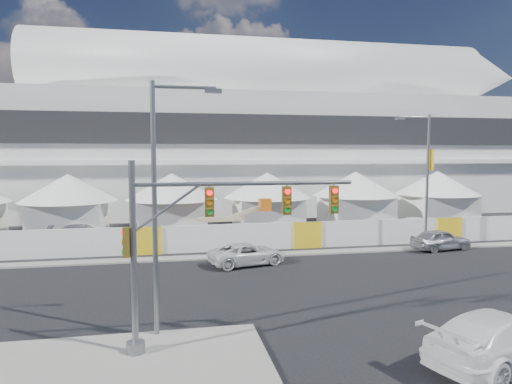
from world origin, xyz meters
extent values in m
plane|color=black|center=(0.00, 0.00, 0.00)|extent=(160.00, 160.00, 0.00)
cube|color=gray|center=(-6.00, -3.00, 0.07)|extent=(10.00, 5.00, 0.15)
cube|color=gray|center=(20.00, 12.50, 0.06)|extent=(80.00, 1.20, 0.12)
cube|color=silver|center=(8.00, 42.00, 7.00)|extent=(80.00, 24.00, 14.00)
cube|color=black|center=(8.00, 29.85, 9.80)|extent=(68.00, 0.30, 3.20)
cube|color=white|center=(8.00, 29.60, 6.30)|extent=(72.00, 0.80, 0.50)
cylinder|color=white|center=(8.00, 40.00, 17.78)|extent=(57.60, 8.40, 8.40)
cylinder|color=white|center=(10.00, 40.00, 17.36)|extent=(51.60, 6.80, 6.80)
cylinder|color=white|center=(12.00, 40.00, 16.94)|extent=(45.60, 5.20, 5.20)
cone|color=white|center=(40.80, 40.00, 18.00)|extent=(8.00, 7.60, 7.60)
cube|color=white|center=(-13.00, 24.00, 1.50)|extent=(6.00, 6.00, 3.00)
cone|color=white|center=(-13.00, 24.00, 4.20)|extent=(8.40, 8.40, 2.40)
cube|color=white|center=(-4.00, 24.00, 1.50)|extent=(6.00, 6.00, 3.00)
cone|color=white|center=(-4.00, 24.00, 4.20)|extent=(8.40, 8.40, 2.40)
cube|color=white|center=(5.00, 24.00, 1.50)|extent=(6.00, 6.00, 3.00)
cone|color=white|center=(5.00, 24.00, 4.20)|extent=(8.40, 8.40, 2.40)
cube|color=white|center=(14.00, 24.00, 1.50)|extent=(6.00, 6.00, 3.00)
cone|color=white|center=(14.00, 24.00, 4.20)|extent=(8.40, 8.40, 2.40)
cube|color=white|center=(23.00, 24.00, 1.50)|extent=(6.00, 6.00, 3.00)
cone|color=white|center=(23.00, 24.00, 4.20)|extent=(8.40, 8.40, 2.40)
cube|color=white|center=(6.00, 14.50, 1.00)|extent=(70.00, 0.25, 2.00)
imported|color=#B2B0B6|center=(15.60, 11.84, 0.78)|extent=(2.52, 4.82, 1.57)
imported|color=silver|center=(0.64, 10.14, 0.70)|extent=(3.46, 5.45, 1.40)
imported|color=white|center=(6.76, -5.29, 0.89)|extent=(4.38, 6.65, 1.79)
imported|color=white|center=(17.78, 18.16, 0.73)|extent=(2.24, 4.60, 1.45)
imported|color=#B0AFB4|center=(-11.10, 19.70, 0.76)|extent=(2.71, 5.44, 1.52)
cylinder|color=slate|center=(-5.58, -2.39, 3.56)|extent=(0.23, 0.23, 6.82)
cylinder|color=slate|center=(-5.58, -2.39, 0.35)|extent=(0.66, 0.66, 0.40)
cylinder|color=slate|center=(-1.59, -2.39, 6.12)|extent=(7.99, 0.15, 0.15)
cube|color=#594714|center=(-2.93, -2.39, 5.47)|extent=(0.32, 0.22, 1.05)
cube|color=#594714|center=(-0.09, -2.39, 5.47)|extent=(0.32, 0.22, 1.05)
cube|color=#594714|center=(1.74, -2.39, 5.47)|extent=(0.32, 0.22, 1.05)
cube|color=#594714|center=(-5.82, -2.39, 4.13)|extent=(0.22, 0.32, 1.05)
cylinder|color=slate|center=(-4.89, -0.80, 5.04)|extent=(0.20, 0.20, 9.77)
cylinder|color=slate|center=(-3.69, -0.80, 9.70)|extent=(2.39, 0.13, 0.13)
cube|color=slate|center=(-2.61, -0.80, 9.60)|extent=(0.65, 0.27, 0.16)
cylinder|color=slate|center=(14.77, 12.50, 5.05)|extent=(0.20, 0.20, 10.10)
cylinder|color=slate|center=(13.53, 12.50, 9.88)|extent=(2.47, 0.13, 0.13)
cube|color=slate|center=(12.41, 12.50, 9.77)|extent=(0.67, 0.28, 0.17)
cube|color=yellow|center=(15.05, 12.50, 6.73)|extent=(0.03, 0.67, 1.57)
cube|color=orange|center=(-1.40, 17.25, 0.54)|extent=(3.58, 1.64, 1.09)
cube|color=beige|center=(-0.22, 17.25, 1.98)|extent=(3.76, 0.40, 0.35)
cube|color=beige|center=(1.96, 17.25, 2.57)|extent=(2.92, 0.34, 1.20)
cube|color=orange|center=(3.34, 17.25, 3.06)|extent=(0.90, 0.90, 0.99)
camera|label=1|loc=(-4.38, -18.54, 7.20)|focal=32.00mm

